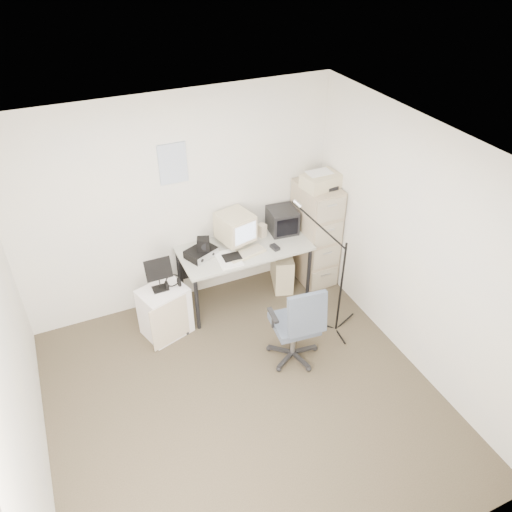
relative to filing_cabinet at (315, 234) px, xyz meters
name	(u,v)px	position (x,y,z in m)	size (l,w,h in m)	color
floor	(245,401)	(-1.58, -1.48, -0.66)	(3.60, 3.60, 0.01)	#3C3223
ceiling	(240,163)	(-1.58, -1.48, 1.85)	(3.60, 3.60, 0.01)	white
wall_back	(179,205)	(-1.58, 0.32, 0.60)	(3.60, 0.02, 2.50)	silver
wall_front	(368,493)	(-1.58, -3.28, 0.60)	(3.60, 0.02, 2.50)	silver
wall_left	(8,370)	(-3.38, -1.48, 0.60)	(0.02, 3.60, 2.50)	silver
wall_right	(417,252)	(0.22, -1.48, 0.60)	(0.02, 3.60, 2.50)	silver
wall_calendar	(173,164)	(-1.60, 0.31, 1.10)	(0.30, 0.02, 0.44)	white
filing_cabinet	(315,234)	(0.00, 0.00, 0.00)	(0.40, 0.60, 1.30)	gray
printer	(321,181)	(0.00, -0.04, 0.73)	(0.42, 0.28, 0.16)	beige
desk	(245,273)	(-0.95, -0.03, -0.29)	(1.50, 0.70, 0.73)	#A7A7A3
crt_monitor	(235,229)	(-1.01, 0.08, 0.27)	(0.35, 0.37, 0.39)	beige
crt_tv	(282,220)	(-0.40, 0.12, 0.22)	(0.32, 0.34, 0.29)	black
desk_speaker	(262,230)	(-0.67, 0.10, 0.16)	(0.09, 0.09, 0.16)	beige
keyboard	(246,254)	(-1.00, -0.18, 0.09)	(0.45, 0.16, 0.03)	beige
mouse	(275,247)	(-0.64, -0.20, 0.10)	(0.07, 0.12, 0.04)	black
radio_receiver	(201,253)	(-1.46, 0.01, 0.13)	(0.32, 0.23, 0.09)	black
radio_speaker	(203,244)	(-1.43, 0.00, 0.24)	(0.13, 0.13, 0.13)	black
papers	(229,259)	(-1.21, -0.19, 0.09)	(0.24, 0.33, 0.02)	white
pc_tower	(282,269)	(-0.43, 0.02, -0.42)	(0.22, 0.50, 0.46)	beige
office_chair	(294,322)	(-0.88, -1.15, -0.16)	(0.56, 0.56, 0.97)	slate
side_cart	(165,311)	(-1.99, -0.24, -0.35)	(0.48, 0.38, 0.60)	white
music_stand	(158,274)	(-2.00, -0.21, 0.15)	(0.27, 0.15, 0.40)	black
headphones	(173,283)	(-1.87, -0.24, 0.00)	(0.18, 0.18, 0.03)	black
mic_stand	(343,275)	(-0.23, -0.98, 0.11)	(0.02, 0.02, 1.53)	black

